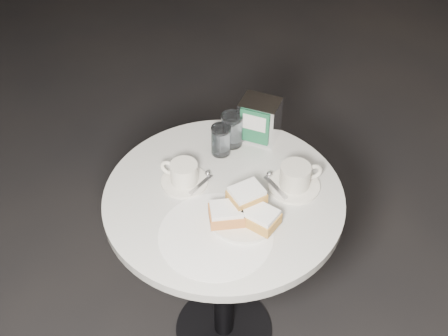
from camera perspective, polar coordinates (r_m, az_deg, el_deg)
ground at (r=2.22m, az=-0.02°, el=-16.28°), size 7.00×7.00×0.00m
cafe_table at (r=1.77m, az=-0.03°, el=-7.17°), size 0.70×0.70×0.74m
sugar_spill at (r=1.52m, az=-0.84°, el=-6.79°), size 0.33×0.33×0.00m
beignet_plate at (r=1.53m, az=2.06°, el=-4.47°), size 0.21×0.21×0.09m
coffee_cup_left at (r=1.64m, az=-4.11°, el=-0.69°), size 0.18×0.18×0.07m
coffee_cup_right at (r=1.64m, az=7.25°, el=-1.03°), size 0.19×0.19×0.08m
water_glass_left at (r=1.73m, az=-0.32°, el=2.81°), size 0.07×0.07×0.10m
water_glass_right at (r=1.76m, az=0.81°, el=3.87°), size 0.08×0.08×0.11m
napkin_dispenser at (r=1.78m, az=3.61°, el=4.92°), size 0.14×0.13×0.14m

